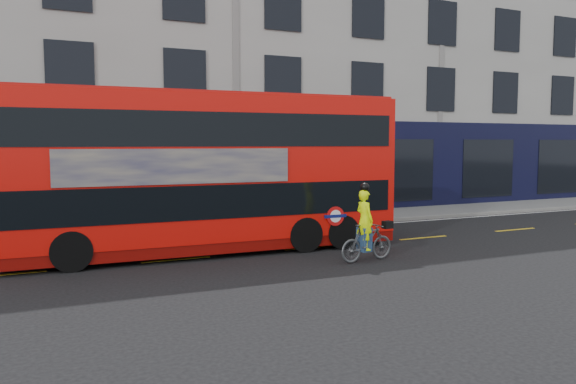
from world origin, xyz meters
TOP-DOWN VIEW (x-y plane):
  - ground at (0.00, 0.00)m, footprint 120.00×120.00m
  - pavement at (0.00, 6.50)m, footprint 60.00×3.00m
  - kerb at (0.00, 5.00)m, footprint 60.00×0.12m
  - building_terrace at (0.00, 12.94)m, footprint 50.00×10.07m
  - road_edge_line at (0.00, 4.70)m, footprint 58.00×0.10m
  - lane_dashes at (0.00, 1.50)m, footprint 58.00×0.12m
  - bus at (-2.97, 2.20)m, footprint 10.92×2.78m
  - cyclist at (0.38, -0.76)m, footprint 1.66×0.64m

SIDE VIEW (x-z plane):
  - ground at x=0.00m, z-range 0.00..0.00m
  - road_edge_line at x=0.00m, z-range 0.00..0.01m
  - lane_dashes at x=0.00m, z-range 0.00..0.01m
  - pavement at x=0.00m, z-range 0.00..0.12m
  - kerb at x=0.00m, z-range 0.00..0.13m
  - cyclist at x=0.38m, z-range -0.34..1.70m
  - bus at x=-2.97m, z-range 0.06..4.43m
  - building_terrace at x=0.00m, z-range -0.01..14.99m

